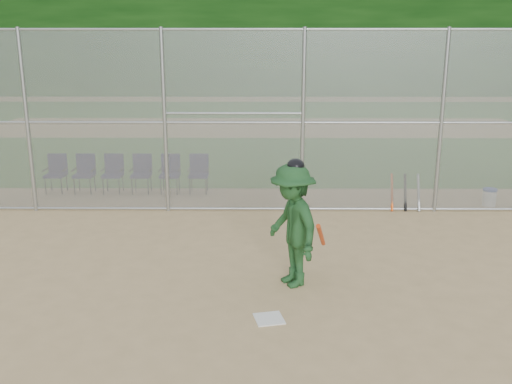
{
  "coord_description": "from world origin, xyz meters",
  "views": [
    {
      "loc": [
        0.07,
        -7.33,
        3.7
      ],
      "look_at": [
        0.0,
        2.5,
        1.1
      ],
      "focal_mm": 40.0,
      "sensor_mm": 36.0,
      "label": 1
    }
  ],
  "objects_px": {
    "water_cooler": "(489,197)",
    "batter_at_plate": "(292,225)",
    "home_plate": "(269,319)",
    "chair_0": "(55,174)"
  },
  "relations": [
    {
      "from": "water_cooler",
      "to": "batter_at_plate",
      "type": "bearing_deg",
      "value": -137.29
    },
    {
      "from": "home_plate",
      "to": "chair_0",
      "type": "xyz_separation_m",
      "value": [
        -5.27,
        6.76,
        0.47
      ]
    },
    {
      "from": "home_plate",
      "to": "chair_0",
      "type": "relative_size",
      "value": 0.4
    },
    {
      "from": "batter_at_plate",
      "to": "chair_0",
      "type": "xyz_separation_m",
      "value": [
        -5.64,
        5.56,
        -0.49
      ]
    },
    {
      "from": "home_plate",
      "to": "water_cooler",
      "type": "height_order",
      "value": "water_cooler"
    },
    {
      "from": "chair_0",
      "to": "home_plate",
      "type": "bearing_deg",
      "value": -52.08
    },
    {
      "from": "home_plate",
      "to": "batter_at_plate",
      "type": "height_order",
      "value": "batter_at_plate"
    },
    {
      "from": "home_plate",
      "to": "water_cooler",
      "type": "distance_m",
      "value": 7.7
    },
    {
      "from": "home_plate",
      "to": "water_cooler",
      "type": "bearing_deg",
      "value": 47.39
    },
    {
      "from": "batter_at_plate",
      "to": "water_cooler",
      "type": "distance_m",
      "value": 6.63
    }
  ]
}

